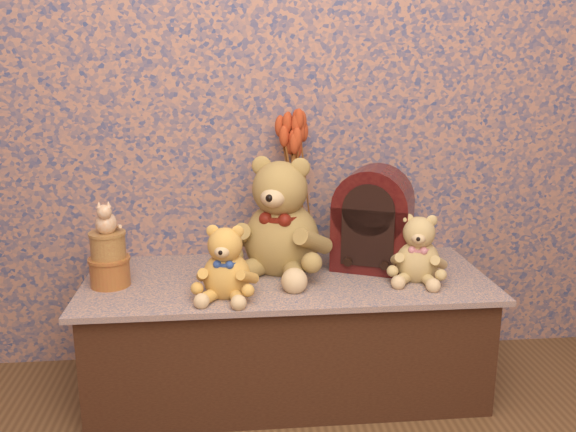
% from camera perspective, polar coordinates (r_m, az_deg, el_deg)
% --- Properties ---
extents(display_shelf, '(1.44, 0.60, 0.44)m').
position_cam_1_polar(display_shelf, '(2.26, -0.13, -11.05)').
color(display_shelf, '#36476E').
rests_on(display_shelf, ground).
extents(teddy_large, '(0.50, 0.54, 0.46)m').
position_cam_1_polar(teddy_large, '(2.18, -0.60, 0.52)').
color(teddy_large, olive).
rests_on(teddy_large, display_shelf).
extents(teddy_medium, '(0.25, 0.29, 0.26)m').
position_cam_1_polar(teddy_medium, '(1.98, -5.91, -4.00)').
color(teddy_medium, gold).
rests_on(teddy_medium, display_shelf).
extents(teddy_small, '(0.27, 0.30, 0.26)m').
position_cam_1_polar(teddy_small, '(2.16, 12.31, -2.68)').
color(teddy_small, tan).
rests_on(teddy_small, display_shelf).
extents(cathedral_radio, '(0.34, 0.30, 0.38)m').
position_cam_1_polar(cathedral_radio, '(2.25, 8.10, -0.19)').
color(cathedral_radio, '#3B0A0C').
rests_on(cathedral_radio, display_shelf).
extents(ceramic_vase, '(0.14, 0.14, 0.19)m').
position_cam_1_polar(ceramic_vase, '(2.31, 0.54, -2.13)').
color(ceramic_vase, tan).
rests_on(ceramic_vase, display_shelf).
extents(dried_stalks, '(0.24, 0.24, 0.38)m').
position_cam_1_polar(dried_stalks, '(2.25, 0.56, 4.85)').
color(dried_stalks, '#B83F1D').
rests_on(dried_stalks, ceramic_vase).
extents(biscuit_tin_lower, '(0.17, 0.17, 0.10)m').
position_cam_1_polar(biscuit_tin_lower, '(2.17, -16.58, -5.13)').
color(biscuit_tin_lower, '#AD8A32').
rests_on(biscuit_tin_lower, display_shelf).
extents(biscuit_tin_upper, '(0.12, 0.12, 0.09)m').
position_cam_1_polar(biscuit_tin_upper, '(2.14, -16.76, -2.73)').
color(biscuit_tin_upper, tan).
rests_on(biscuit_tin_upper, biscuit_tin_lower).
extents(cat_figurine, '(0.09, 0.10, 0.12)m').
position_cam_1_polar(cat_figurine, '(2.11, -16.97, -0.01)').
color(cat_figurine, silver).
rests_on(cat_figurine, biscuit_tin_upper).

